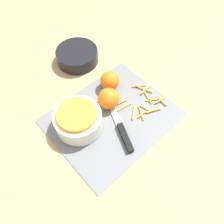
{
  "coord_description": "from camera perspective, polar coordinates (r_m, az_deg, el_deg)",
  "views": [
    {
      "loc": [
        -0.28,
        -0.31,
        0.67
      ],
      "look_at": [
        0.0,
        0.0,
        0.04
      ],
      "focal_mm": 35.0,
      "sensor_mm": 36.0,
      "label": 1
    }
  ],
  "objects": [
    {
      "name": "bowl_dark",
      "position": [
        0.97,
        -9.05,
        14.29
      ],
      "size": [
        0.17,
        0.17,
        0.06
      ],
      "color": "black",
      "rests_on": "ground_plane"
    },
    {
      "name": "orange_left",
      "position": [
        0.84,
        -0.57,
        8.21
      ],
      "size": [
        0.07,
        0.07,
        0.07
      ],
      "color": "orange",
      "rests_on": "cutting_board"
    },
    {
      "name": "cutting_board",
      "position": [
        0.79,
        -0.0,
        -1.32
      ],
      "size": [
        0.43,
        0.35,
        0.01
      ],
      "color": "slate",
      "rests_on": "ground_plane"
    },
    {
      "name": "knife",
      "position": [
        0.75,
        2.79,
        -5.14
      ],
      "size": [
        0.11,
        0.23,
        0.02
      ],
      "rotation": [
        0.0,
        0.0,
        1.17
      ],
      "color": "black",
      "rests_on": "cutting_board"
    },
    {
      "name": "bowl_speckled",
      "position": [
        0.74,
        -8.81,
        -1.99
      ],
      "size": [
        0.16,
        0.16,
        0.08
      ],
      "color": "silver",
      "rests_on": "cutting_board"
    },
    {
      "name": "peel_pile",
      "position": [
        0.83,
        8.32,
        2.82
      ],
      "size": [
        0.17,
        0.15,
        0.01
      ],
      "color": "orange",
      "rests_on": "cutting_board"
    },
    {
      "name": "orange_right",
      "position": [
        0.78,
        -0.88,
        3.55
      ],
      "size": [
        0.08,
        0.08,
        0.08
      ],
      "color": "orange",
      "rests_on": "cutting_board"
    },
    {
      "name": "ground_plane",
      "position": [
        0.79,
        -0.0,
        -1.43
      ],
      "size": [
        4.0,
        4.0,
        0.0
      ],
      "primitive_type": "plane",
      "color": "tan"
    }
  ]
}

